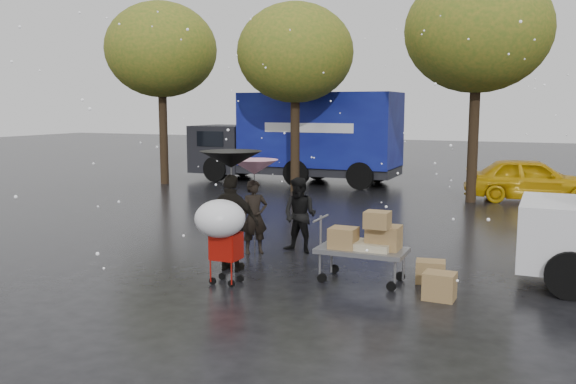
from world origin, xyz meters
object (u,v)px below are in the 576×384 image
at_px(person_pink, 255,217).
at_px(yellow_taxi, 531,179).
at_px(shopping_cart, 221,223).
at_px(blue_truck, 300,138).
at_px(vendor_cart, 367,241).
at_px(person_black, 232,223).

distance_m(person_pink, yellow_taxi, 10.86).
distance_m(shopping_cart, yellow_taxi, 12.75).
bearing_deg(blue_truck, vendor_cart, -62.95).
bearing_deg(shopping_cart, yellow_taxi, 69.86).
xyz_separation_m(vendor_cart, yellow_taxi, (2.23, 10.82, -0.03)).
bearing_deg(shopping_cart, person_black, 108.55).
xyz_separation_m(blue_truck, yellow_taxi, (8.56, -1.59, -1.07)).
relative_size(person_pink, vendor_cart, 0.99).
bearing_deg(yellow_taxi, blue_truck, 70.84).
relative_size(person_black, blue_truck, 0.21).
bearing_deg(person_pink, person_black, -124.05).
relative_size(person_pink, blue_truck, 0.18).
distance_m(shopping_cart, blue_truck, 14.20).
bearing_deg(person_black, yellow_taxi, -117.33).
height_order(person_pink, vendor_cart, person_pink).
bearing_deg(blue_truck, person_black, -72.98).
distance_m(person_black, shopping_cart, 1.01).
xyz_separation_m(person_pink, blue_truck, (-3.65, 11.28, 1.01)).
height_order(person_black, vendor_cart, person_black).
xyz_separation_m(shopping_cart, yellow_taxi, (4.39, 11.96, -0.37)).
bearing_deg(blue_truck, yellow_taxi, -10.50).
bearing_deg(vendor_cart, person_black, -175.21).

